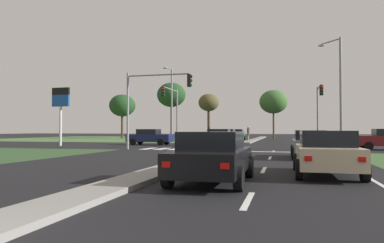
{
  "coord_description": "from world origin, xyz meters",
  "views": [
    {
      "loc": [
        4.28,
        -2.18,
        1.53
      ],
      "look_at": [
        -4.2,
        30.29,
        2.32
      ],
      "focal_mm": 33.24,
      "sensor_mm": 36.0,
      "label": 1
    }
  ],
  "objects_px": {
    "car_white_eighth": "(227,136)",
    "car_beige_fourth": "(326,153)",
    "traffic_signal_far_right": "(319,104)",
    "treeline_second": "(171,95)",
    "car_teal_third": "(237,135)",
    "street_lamp_third": "(171,101)",
    "street_lamp_second": "(339,87)",
    "fuel_price_totem": "(61,103)",
    "treeline_near": "(122,106)",
    "car_navy_near": "(150,137)",
    "car_grey_seventh": "(310,144)",
    "pedestrian_at_median": "(248,132)",
    "traffic_signal_far_left": "(172,105)",
    "car_silver_sixth": "(218,138)",
    "treeline_fourth": "(273,102)",
    "treeline_third": "(209,103)",
    "car_black_fifth": "(213,156)",
    "traffic_signal_near_left": "(150,96)"
  },
  "relations": [
    {
      "from": "traffic_signal_far_right",
      "to": "treeline_second",
      "type": "bearing_deg",
      "value": 134.13
    },
    {
      "from": "car_navy_near",
      "to": "treeline_fourth",
      "type": "xyz_separation_m",
      "value": [
        11.44,
        26.66,
        5.36
      ]
    },
    {
      "from": "traffic_signal_far_left",
      "to": "treeline_fourth",
      "type": "xyz_separation_m",
      "value": [
        10.11,
        23.37,
        1.93
      ]
    },
    {
      "from": "car_beige_fourth",
      "to": "traffic_signal_far_left",
      "type": "distance_m",
      "value": 27.92
    },
    {
      "from": "fuel_price_totem",
      "to": "treeline_near",
      "type": "xyz_separation_m",
      "value": [
        -7.24,
        28.29,
        1.77
      ]
    },
    {
      "from": "traffic_signal_far_right",
      "to": "street_lamp_second",
      "type": "bearing_deg",
      "value": -84.19
    },
    {
      "from": "car_white_eighth",
      "to": "treeline_second",
      "type": "bearing_deg",
      "value": -56.52
    },
    {
      "from": "car_black_fifth",
      "to": "car_navy_near",
      "type": "bearing_deg",
      "value": 115.43
    },
    {
      "from": "traffic_signal_far_left",
      "to": "car_grey_seventh",
      "type": "bearing_deg",
      "value": -51.96
    },
    {
      "from": "car_grey_seventh",
      "to": "pedestrian_at_median",
      "type": "bearing_deg",
      "value": 103.61
    },
    {
      "from": "treeline_fourth",
      "to": "car_black_fifth",
      "type": "bearing_deg",
      "value": -90.3
    },
    {
      "from": "pedestrian_at_median",
      "to": "treeline_third",
      "type": "height_order",
      "value": "treeline_third"
    },
    {
      "from": "car_navy_near",
      "to": "car_grey_seventh",
      "type": "relative_size",
      "value": 1.11
    },
    {
      "from": "car_navy_near",
      "to": "fuel_price_totem",
      "type": "relative_size",
      "value": 0.82
    },
    {
      "from": "treeline_near",
      "to": "treeline_second",
      "type": "relative_size",
      "value": 0.78
    },
    {
      "from": "car_white_eighth",
      "to": "car_beige_fourth",
      "type": "bearing_deg",
      "value": 105.4
    },
    {
      "from": "car_grey_seventh",
      "to": "pedestrian_at_median",
      "type": "distance_m",
      "value": 23.48
    },
    {
      "from": "car_beige_fourth",
      "to": "street_lamp_third",
      "type": "xyz_separation_m",
      "value": [
        -14.15,
        26.76,
        4.1
      ]
    },
    {
      "from": "traffic_signal_far_left",
      "to": "pedestrian_at_median",
      "type": "relative_size",
      "value": 3.34
    },
    {
      "from": "traffic_signal_far_right",
      "to": "traffic_signal_near_left",
      "type": "relative_size",
      "value": 1.0
    },
    {
      "from": "street_lamp_second",
      "to": "pedestrian_at_median",
      "type": "height_order",
      "value": "street_lamp_second"
    },
    {
      "from": "car_silver_sixth",
      "to": "treeline_fourth",
      "type": "distance_m",
      "value": 28.74
    },
    {
      "from": "car_teal_third",
      "to": "fuel_price_totem",
      "type": "xyz_separation_m",
      "value": [
        -14.06,
        -21.97,
        3.24
      ]
    },
    {
      "from": "traffic_signal_far_left",
      "to": "treeline_near",
      "type": "xyz_separation_m",
      "value": [
        -16.1,
        20.97,
        1.59
      ]
    },
    {
      "from": "car_black_fifth",
      "to": "street_lamp_second",
      "type": "xyz_separation_m",
      "value": [
        6.14,
        19.41,
        4.15
      ]
    },
    {
      "from": "car_teal_third",
      "to": "pedestrian_at_median",
      "type": "height_order",
      "value": "pedestrian_at_median"
    },
    {
      "from": "traffic_signal_far_right",
      "to": "traffic_signal_far_left",
      "type": "height_order",
      "value": "traffic_signal_far_left"
    },
    {
      "from": "car_teal_third",
      "to": "car_beige_fourth",
      "type": "relative_size",
      "value": 1.0
    },
    {
      "from": "traffic_signal_far_right",
      "to": "street_lamp_second",
      "type": "height_order",
      "value": "street_lamp_second"
    },
    {
      "from": "treeline_near",
      "to": "street_lamp_second",
      "type": "bearing_deg",
      "value": -41.46
    },
    {
      "from": "car_black_fifth",
      "to": "fuel_price_totem",
      "type": "distance_m",
      "value": 27.2
    },
    {
      "from": "treeline_near",
      "to": "car_white_eighth",
      "type": "bearing_deg",
      "value": -38.37
    },
    {
      "from": "car_teal_third",
      "to": "treeline_second",
      "type": "bearing_deg",
      "value": -35.94
    },
    {
      "from": "traffic_signal_near_left",
      "to": "treeline_third",
      "type": "xyz_separation_m",
      "value": [
        -3.09,
        36.27,
        2.14
      ]
    },
    {
      "from": "car_beige_fourth",
      "to": "treeline_fourth",
      "type": "xyz_separation_m",
      "value": [
        -3.11,
        47.71,
        5.4
      ]
    },
    {
      "from": "car_white_eighth",
      "to": "treeline_fourth",
      "type": "relative_size",
      "value": 0.52
    },
    {
      "from": "traffic_signal_far_left",
      "to": "traffic_signal_near_left",
      "type": "bearing_deg",
      "value": -80.59
    },
    {
      "from": "car_grey_seventh",
      "to": "treeline_third",
      "type": "xyz_separation_m",
      "value": [
        -14.39,
        41.72,
        5.52
      ]
    },
    {
      "from": "treeline_near",
      "to": "car_silver_sixth",
      "type": "bearing_deg",
      "value": -49.26
    },
    {
      "from": "traffic_signal_near_left",
      "to": "treeline_fourth",
      "type": "distance_m",
      "value": 35.78
    },
    {
      "from": "car_navy_near",
      "to": "car_teal_third",
      "type": "height_order",
      "value": "car_teal_third"
    },
    {
      "from": "traffic_signal_far_left",
      "to": "treeline_fourth",
      "type": "height_order",
      "value": "treeline_fourth"
    },
    {
      "from": "car_beige_fourth",
      "to": "treeline_third",
      "type": "distance_m",
      "value": 51.58
    },
    {
      "from": "car_teal_third",
      "to": "street_lamp_third",
      "type": "xyz_separation_m",
      "value": [
        -6.13,
        -12.23,
        4.05
      ]
    },
    {
      "from": "fuel_price_totem",
      "to": "treeline_near",
      "type": "distance_m",
      "value": 29.25
    },
    {
      "from": "street_lamp_third",
      "to": "fuel_price_totem",
      "type": "bearing_deg",
      "value": -129.16
    },
    {
      "from": "car_navy_near",
      "to": "street_lamp_second",
      "type": "distance_m",
      "value": 18.26
    },
    {
      "from": "traffic_signal_far_left",
      "to": "street_lamp_second",
      "type": "distance_m",
      "value": 17.62
    },
    {
      "from": "car_black_fifth",
      "to": "treeline_second",
      "type": "relative_size",
      "value": 0.43
    },
    {
      "from": "car_silver_sixth",
      "to": "street_lamp_second",
      "type": "bearing_deg",
      "value": -105.65
    }
  ]
}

